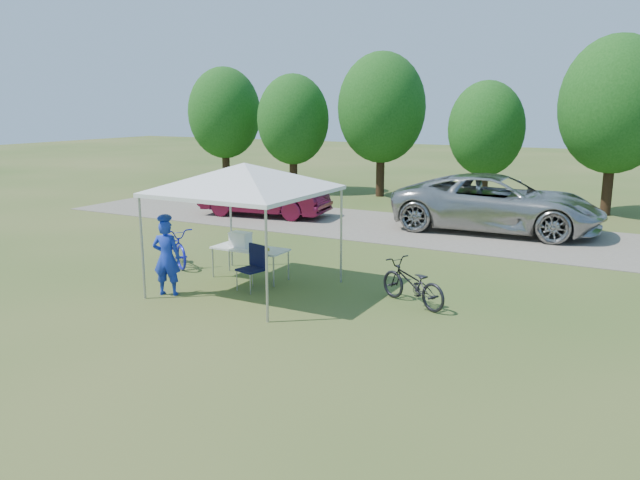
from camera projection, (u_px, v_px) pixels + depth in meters
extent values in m
plane|color=#2D5119|center=(247.00, 290.00, 13.40)|extent=(100.00, 100.00, 0.00)
cube|color=gray|center=(389.00, 227.00, 20.27)|extent=(24.00, 5.00, 0.02)
cylinder|color=#A5A5AA|center=(142.00, 249.00, 12.59)|extent=(0.05, 0.05, 2.10)
cylinder|color=#A5A5AA|center=(267.00, 267.00, 11.19)|extent=(0.05, 0.05, 2.10)
cylinder|color=#A5A5AA|center=(231.00, 224.00, 15.16)|extent=(0.05, 0.05, 2.10)
cylinder|color=#A5A5AA|center=(341.00, 236.00, 13.77)|extent=(0.05, 0.05, 2.10)
cube|color=silver|center=(245.00, 191.00, 12.95)|extent=(3.15, 3.15, 0.08)
pyramid|color=silver|center=(244.00, 163.00, 12.82)|extent=(4.53, 4.53, 0.55)
cylinder|color=#382314|center=(226.00, 167.00, 30.35)|extent=(0.36, 0.36, 1.89)
ellipsoid|color=#144711|center=(224.00, 113.00, 29.80)|extent=(3.46, 3.46, 4.32)
cylinder|color=#382314|center=(294.00, 173.00, 28.24)|extent=(0.36, 0.36, 1.75)
ellipsoid|color=#144711|center=(293.00, 119.00, 27.74)|extent=(3.20, 3.20, 4.00)
cylinder|color=#382314|center=(380.00, 173.00, 26.87)|extent=(0.36, 0.36, 2.03)
ellipsoid|color=#144711|center=(382.00, 108.00, 26.28)|extent=(3.71, 3.71, 4.64)
cylinder|color=#382314|center=(483.00, 184.00, 24.65)|extent=(0.36, 0.36, 1.61)
ellipsoid|color=#144711|center=(486.00, 128.00, 24.19)|extent=(2.94, 2.94, 3.68)
cylinder|color=#382314|center=(607.00, 186.00, 22.25)|extent=(0.36, 0.36, 2.10)
ellipsoid|color=#144711|center=(616.00, 105.00, 21.64)|extent=(3.84, 3.84, 4.80)
cube|color=white|center=(250.00, 249.00, 14.13)|extent=(1.75, 0.73, 0.04)
cylinder|color=#A5A5AA|center=(213.00, 263.00, 14.33)|extent=(0.04, 0.04, 0.68)
cylinder|color=#A5A5AA|center=(274.00, 272.00, 13.56)|extent=(0.04, 0.04, 0.68)
cylinder|color=#A5A5AA|center=(229.00, 257.00, 14.86)|extent=(0.04, 0.04, 0.68)
cylinder|color=#A5A5AA|center=(288.00, 265.00, 14.09)|extent=(0.04, 0.04, 0.68)
cube|color=black|center=(251.00, 270.00, 13.27)|extent=(0.60, 0.60, 0.04)
cube|color=black|center=(257.00, 255.00, 13.42)|extent=(0.49, 0.17, 0.49)
cylinder|color=#A5A5AA|center=(237.00, 282.00, 13.23)|extent=(0.02, 0.02, 0.44)
cylinder|color=#A5A5AA|center=(254.00, 284.00, 13.03)|extent=(0.02, 0.02, 0.44)
cylinder|color=#A5A5AA|center=(249.00, 277.00, 13.61)|extent=(0.02, 0.02, 0.44)
cylinder|color=#A5A5AA|center=(266.00, 279.00, 13.40)|extent=(0.02, 0.02, 0.44)
cube|color=white|center=(240.00, 240.00, 14.22)|extent=(0.45, 0.30, 0.30)
cube|color=white|center=(240.00, 233.00, 14.18)|extent=(0.47, 0.32, 0.04)
cylinder|color=gold|center=(268.00, 249.00, 13.84)|extent=(0.08, 0.08, 0.06)
imported|color=#1630B9|center=(167.00, 258.00, 12.91)|extent=(0.68, 0.57, 1.59)
imported|color=#161BC6|center=(174.00, 246.00, 15.42)|extent=(1.91, 1.51, 0.97)
imported|color=black|center=(412.00, 283.00, 12.31)|extent=(1.79, 1.27, 0.89)
imported|color=#AEAEA9|center=(497.00, 203.00, 19.40)|extent=(6.49, 3.26, 1.76)
imported|color=#500D22|center=(265.00, 195.00, 22.09)|extent=(4.78, 2.28, 1.51)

